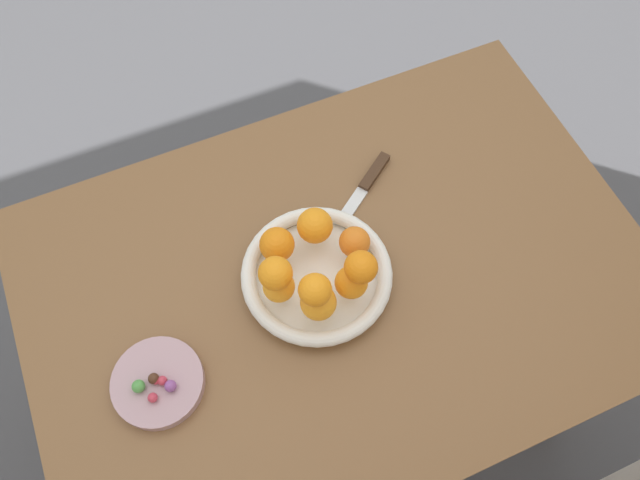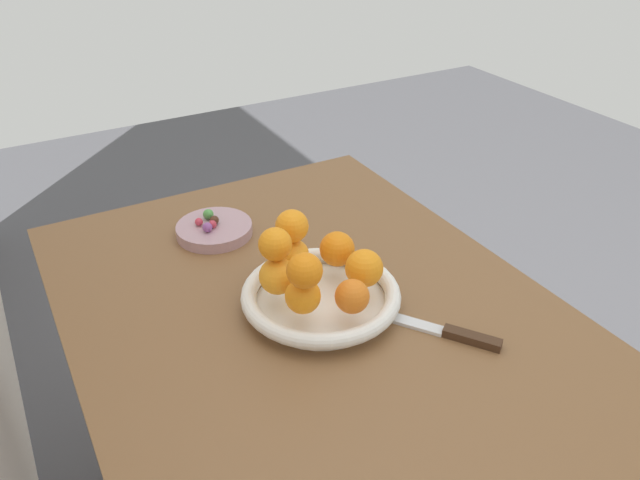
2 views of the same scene
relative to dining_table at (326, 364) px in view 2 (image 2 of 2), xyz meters
The scene contains 19 objects.
dining_table is the anchor object (origin of this frame).
fruit_bowl 0.12m from the dining_table, 17.81° to the right, with size 0.26×0.26×0.04m.
candy_dish 0.37m from the dining_table, ahead, with size 0.15×0.15×0.02m, color #B28C99.
orange_0 0.16m from the dining_table, 145.54° to the right, with size 0.05×0.05×0.05m, color orange.
orange_1 0.18m from the dining_table, 79.78° to the right, with size 0.06×0.06×0.06m, color orange.
orange_2 0.19m from the dining_table, 39.23° to the right, with size 0.06×0.06×0.06m, color orange.
orange_3 0.19m from the dining_table, ahead, with size 0.05×0.05×0.05m, color orange.
orange_4 0.18m from the dining_table, 39.36° to the left, with size 0.06×0.06×0.06m, color orange.
orange_5 0.16m from the dining_table, 96.10° to the left, with size 0.06×0.06×0.06m, color orange.
orange_6 0.23m from the dining_table, 36.91° to the left, with size 0.05×0.05×0.05m, color orange.
orange_7 0.24m from the dining_table, ahead, with size 0.06×0.06×0.06m, color orange.
orange_8 0.22m from the dining_table, 105.97° to the left, with size 0.05×0.05×0.05m, color orange.
candy_ball_0 0.37m from the dining_table, ahead, with size 0.01×0.01×0.01m, color #C6384C.
candy_ball_1 0.36m from the dining_table, 10.37° to the left, with size 0.02×0.02×0.02m, color #C6384C.
candy_ball_2 0.40m from the dining_table, ahead, with size 0.02×0.02×0.02m, color #4C9947.
candy_ball_3 0.37m from the dining_table, ahead, with size 0.02×0.02×0.02m, color #472819.
candy_ball_4 0.36m from the dining_table, 13.00° to the left, with size 0.02×0.02×0.02m, color #8C4C99.
candy_ball_5 0.39m from the dining_table, 12.82° to the left, with size 0.02×0.02×0.02m, color #C6384C.
knife 0.19m from the dining_table, 125.90° to the right, with size 0.22×0.17×0.01m.
Camera 2 is at (-0.68, 0.39, 1.38)m, focal length 35.00 mm.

